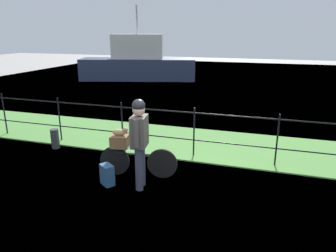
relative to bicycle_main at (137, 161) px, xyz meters
name	(u,v)px	position (x,y,z in m)	size (l,w,h in m)	color
ground_plane	(163,204)	(0.84, -0.86, -0.32)	(60.00, 60.00, 0.00)	#9E9993
grass_strip	(201,144)	(0.84, 2.21, -0.31)	(27.00, 2.40, 0.03)	#569342
harbor_water	(234,92)	(0.84, 9.85, -0.32)	(30.00, 30.00, 0.00)	#60849E
iron_fence	(194,129)	(0.84, 1.34, 0.35)	(18.04, 0.04, 1.17)	black
bicycle_main	(137,161)	(0.00, 0.00, 0.00)	(1.56, 0.32, 0.60)	black
wooden_crate	(120,141)	(-0.34, -0.06, 0.40)	(0.34, 0.28, 0.24)	brown
terrier_dog	(121,132)	(-0.31, -0.05, 0.60)	(0.32, 0.18, 0.18)	tan
cyclist_person	(139,136)	(0.24, -0.42, 0.68)	(0.32, 0.53, 1.68)	#383D51
backpack_on_paving	(107,175)	(-0.40, -0.52, -0.12)	(0.28, 0.18, 0.40)	#28517A
mooring_bollard	(55,139)	(-2.57, 0.84, -0.08)	(0.20, 0.20, 0.49)	#38383D
moored_boat_near	(138,63)	(-5.10, 12.12, 0.63)	(6.94, 3.59, 4.22)	#2D3856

